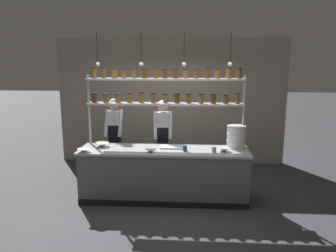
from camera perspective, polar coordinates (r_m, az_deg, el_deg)
name	(u,v)px	position (r m, az deg, el deg)	size (l,w,h in m)	color
ground_plane	(164,198)	(6.08, -0.72, -12.46)	(40.00, 40.00, 0.00)	#3D3D42
back_wall	(171,101)	(7.83, 0.54, 4.30)	(5.38, 0.12, 2.97)	#9E9384
prep_counter	(164,174)	(5.90, -0.74, -8.39)	(2.98, 0.76, 0.92)	slate
spice_shelf_unit	(164,93)	(5.91, -0.64, 5.77)	(2.86, 0.28, 2.34)	#B7BABF
chef_left	(115,134)	(6.69, -9.27, -1.39)	(0.38, 0.31, 1.71)	black
chef_center	(163,136)	(6.45, -0.90, -1.80)	(0.37, 0.31, 1.70)	black
container_stack	(236,137)	(5.97, 11.78, -1.81)	(0.34, 0.34, 0.39)	white
cutting_board	(172,147)	(5.87, 0.67, -3.66)	(0.40, 0.26, 0.02)	silver
prep_bowl_near_left	(224,150)	(5.70, 9.70, -4.11)	(0.21, 0.21, 0.06)	silver
prep_bowl_center_front	(84,150)	(5.77, -14.45, -4.14)	(0.22, 0.22, 0.06)	silver
prep_bowl_center_back	(102,145)	(6.05, -11.46, -3.22)	(0.26, 0.26, 0.07)	silver
prep_bowl_near_right	(151,151)	(5.59, -3.04, -4.32)	(0.18, 0.18, 0.05)	silver
serving_cup_front	(214,150)	(5.61, 8.01, -4.14)	(0.08, 0.08, 0.09)	#B2B7BC
serving_cup_by_board	(185,148)	(5.65, 2.97, -3.91)	(0.08, 0.08, 0.09)	#334C70
pendant_light_row	(163,63)	(5.55, -0.91, 10.94)	(2.29, 0.07, 0.56)	black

